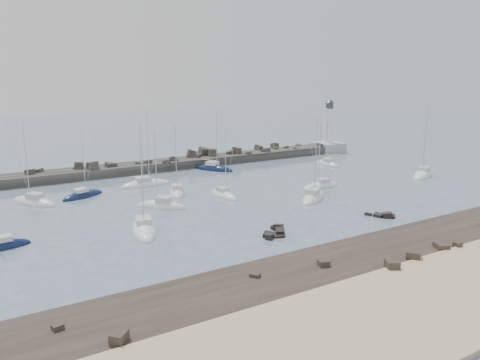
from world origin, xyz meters
The scene contains 21 objects.
ground centered at (0.00, 0.00, 0.00)m, with size 400.00×400.00×0.00m, color slate.
sand_strip centered at (0.00, -32.00, 0.00)m, with size 140.00×14.00×1.00m, color #CBB48D.
rock_shelf centered at (0.38, -21.99, 0.02)m, with size 140.00×12.00×1.98m.
rock_cluster_near centered at (-4.05, -9.49, 0.12)m, with size 4.50×4.05×1.65m.
rock_cluster_far centered at (13.80, -11.27, 0.09)m, with size 3.37×3.83×1.40m.
breakwater centered at (-7.48, 38.02, 0.30)m, with size 115.00×7.20×5.22m.
lighthouse centered at (47.00, 38.00, 3.09)m, with size 7.00×7.00×14.60m.
sailboat_1 centered at (-28.45, 22.61, 0.15)m, with size 7.20×9.07×14.25m.
sailboat_2 centered at (-34.67, 3.33, 0.13)m, with size 6.85×2.68×10.72m.
sailboat_3 centered at (-6.10, 16.97, 0.14)m, with size 5.37×8.46×12.86m.
sailboat_4 centered at (-8.85, 25.19, 0.13)m, with size 9.58×3.14×14.93m.
sailboat_5 centered at (-11.79, 9.99, 0.15)m, with size 7.37×7.47×12.80m.
sailboat_6 centered at (-0.22, 10.81, 0.13)m, with size 2.69×7.56×11.85m.
sailboat_7 centered at (11.56, 1.59, 0.16)m, with size 9.03×7.59×14.48m.
sailboat_8 centered at (8.81, 31.30, 0.15)m, with size 7.07×9.21×14.39m.
sailboat_9 centered at (18.19, 7.27, 0.14)m, with size 7.84×2.61×12.38m.
sailboat_10 centered at (33.63, 23.20, 0.13)m, with size 2.24×7.06×11.24m.
sailboat_11 centered at (42.44, 4.13, 0.15)m, with size 9.99×7.01×15.26m.
sailboat_12 centered at (34.38, 23.90, 0.15)m, with size 3.17×6.71×10.47m.
sailboat_13 centered at (-17.99, 0.63, 0.14)m, with size 5.49×10.26×15.37m.
sailboat_14 centered at (-20.76, 22.79, 0.13)m, with size 8.11×5.32×12.32m.
Camera 1 is at (-37.46, -56.10, 20.20)m, focal length 35.00 mm.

